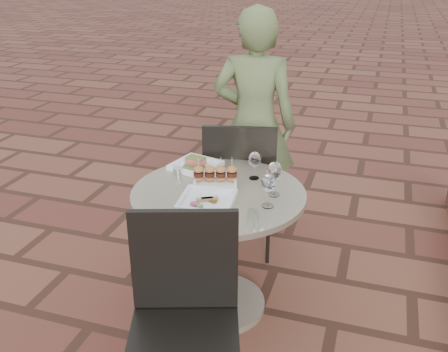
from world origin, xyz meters
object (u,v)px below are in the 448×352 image
(cafe_table, at_px, (219,233))
(diner, at_px, (254,124))
(plate_salmon, at_px, (196,165))
(plate_tuna, at_px, (207,200))
(chair_far, at_px, (240,179))
(chair_near, at_px, (184,306))
(plate_sliders, at_px, (215,177))

(cafe_table, bearing_deg, diner, 93.81)
(cafe_table, bearing_deg, plate_salmon, 131.32)
(cafe_table, xyz_separation_m, plate_tuna, (-0.01, -0.14, 0.26))
(chair_far, xyz_separation_m, plate_salmon, (-0.17, -0.31, 0.20))
(plate_tuna, bearing_deg, cafe_table, 85.47)
(chair_near, xyz_separation_m, plate_salmon, (-0.30, 0.95, 0.20))
(plate_sliders, relative_size, plate_tuna, 1.00)
(plate_sliders, bearing_deg, plate_salmon, 137.74)
(diner, bearing_deg, plate_tuna, 86.29)
(plate_sliders, xyz_separation_m, plate_tuna, (0.04, -0.24, -0.02))
(diner, bearing_deg, cafe_table, 87.38)
(plate_salmon, distance_m, plate_sliders, 0.23)
(cafe_table, xyz_separation_m, chair_far, (-0.05, 0.56, 0.07))
(cafe_table, distance_m, diner, 1.01)
(plate_salmon, distance_m, plate_tuna, 0.45)
(cafe_table, height_order, plate_sliders, plate_sliders)
(chair_near, bearing_deg, chair_far, 77.35)
(chair_near, distance_m, plate_sliders, 0.83)
(plate_sliders, height_order, plate_tuna, plate_sliders)
(chair_near, xyz_separation_m, plate_sliders, (-0.13, 0.79, 0.22))
(chair_near, relative_size, plate_tuna, 3.28)
(plate_salmon, bearing_deg, cafe_table, -48.68)
(chair_near, bearing_deg, plate_sliders, 81.09)
(cafe_table, bearing_deg, chair_far, 94.60)
(chair_near, xyz_separation_m, diner, (-0.15, 1.66, 0.23))
(cafe_table, bearing_deg, chair_near, -83.02)
(chair_far, distance_m, plate_salmon, 0.41)
(plate_salmon, bearing_deg, diner, 77.72)
(plate_salmon, relative_size, plate_sliders, 1.03)
(chair_far, bearing_deg, diner, -100.09)
(plate_salmon, height_order, plate_tuna, plate_salmon)
(cafe_table, height_order, plate_tuna, plate_tuna)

